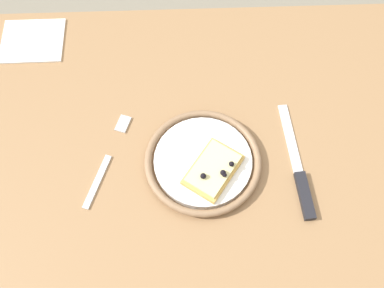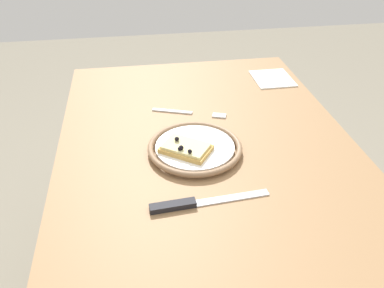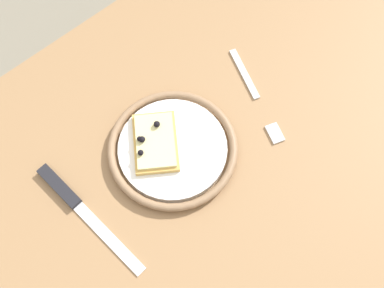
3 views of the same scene
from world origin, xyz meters
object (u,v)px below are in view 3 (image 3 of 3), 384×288
knife (72,200)px  plate (173,149)px  pizza_slice_near (155,142)px  fork (255,95)px  dining_table (202,175)px

knife → plate: bearing=167.4°
pizza_slice_near → knife: size_ratio=0.54×
plate → fork: (-0.18, 0.02, -0.01)m
knife → fork: 0.36m
fork → knife: bearing=-8.7°
dining_table → pizza_slice_near: pizza_slice_near is taller
dining_table → pizza_slice_near: size_ratio=7.64×
plate → knife: size_ratio=0.91×
plate → pizza_slice_near: size_ratio=1.69×
plate → fork: bearing=175.1°
knife → fork: bearing=171.3°
dining_table → fork: fork is taller
fork → dining_table: bearing=8.0°
plate → dining_table: bearing=137.3°
dining_table → knife: (0.22, -0.07, 0.12)m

